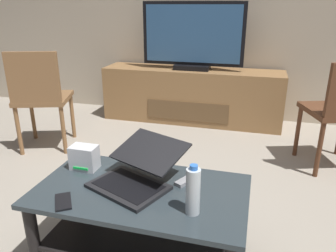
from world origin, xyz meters
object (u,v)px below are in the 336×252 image
Objects in this scene: media_cabinet at (192,95)px; cell_phone at (63,202)px; television at (193,38)px; tv_remote at (188,179)px; router_box at (84,157)px; water_bottle_near at (193,191)px; laptop at (138,172)px; coffee_table at (141,210)px; side_chair at (40,95)px.

media_cabinet is 13.95× the size of cell_phone.
television is 6.72× the size of tv_remote.
water_bottle_near is at bearing -20.63° from router_box.
laptop is at bearing 150.81° from water_bottle_near.
cell_phone is (-0.27, -0.26, -0.06)m from laptop.
cell_phone is at bearing -92.65° from media_cabinet.
laptop is 0.26m from tv_remote.
tv_remote is at bearing 18.54° from laptop.
coffee_table is at bearing -18.14° from router_box.
router_box is (-0.18, -2.04, -0.46)m from television.
television is 2.37m from water_bottle_near.
side_chair reaches higher than laptop.
water_bottle_near is (0.32, -0.18, 0.05)m from laptop.
router_box is at bearing -94.96° from media_cabinet.
water_bottle_near is at bearing -78.26° from television.
tv_remote is (0.57, 0.01, -0.06)m from router_box.
water_bottle_near is 0.29m from tv_remote.
side_chair is 1.61m from cell_phone.
side_chair reaches higher than tv_remote.
coffee_table is at bearing -85.02° from media_cabinet.
water_bottle_near reaches higher than tv_remote.
side_chair is at bearing 141.09° from coffee_table.
side_chair is 5.60× the size of tv_remote.
coffee_table is 7.18× the size of router_box.
side_chair reaches higher than media_cabinet.
laptop is 0.38m from cell_phone.
television is at bearing 128.52° from tv_remote.
laptop is 3.80× the size of cell_phone.
side_chair is at bearing 143.45° from water_bottle_near.
laptop is (1.27, -1.00, -0.05)m from side_chair.
tv_remote is (1.51, -0.92, -0.10)m from side_chair.
tv_remote reaches higher than coffee_table.
media_cabinet is 2.39m from cell_phone.
side_chair is (-1.11, -1.11, -0.41)m from television.
laptop is 3.33× the size of tv_remote.
television is at bearing -90.00° from media_cabinet.
water_bottle_near is 1.65× the size of cell_phone.
water_bottle_near is (1.59, -1.18, -0.00)m from side_chair.
television is 7.45× the size of router_box.
coffee_table is at bearing -38.91° from side_chair.
media_cabinet is 2.09m from tv_remote.
coffee_table is at bearing 156.28° from water_bottle_near.
laptop is 3.69× the size of router_box.
side_chair reaches higher than cell_phone.
cell_phone is (-0.58, -0.08, -0.10)m from water_bottle_near.
tv_remote is at bearing -0.04° from cell_phone.
media_cabinet is 12.21× the size of tv_remote.
cell_phone is at bearing -171.99° from water_bottle_near.
media_cabinet reaches higher than coffee_table.
side_chair reaches higher than water_bottle_near.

